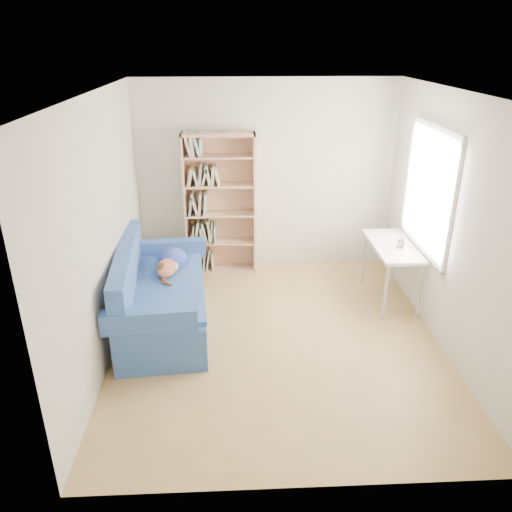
# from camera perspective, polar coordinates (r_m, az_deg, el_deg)

# --- Properties ---
(ground) EXTENTS (4.00, 4.00, 0.00)m
(ground) POSITION_cam_1_polar(r_m,az_deg,el_deg) (5.60, 2.41, -9.38)
(ground) COLOR #A6814B
(ground) RESTS_ON ground
(room_shell) EXTENTS (3.54, 4.04, 2.62)m
(room_shell) POSITION_cam_1_polar(r_m,az_deg,el_deg) (4.94, 3.85, 6.98)
(room_shell) COLOR silver
(room_shell) RESTS_ON ground
(sofa) EXTENTS (1.08, 2.01, 0.95)m
(sofa) POSITION_cam_1_polar(r_m,az_deg,el_deg) (5.78, -11.03, -4.58)
(sofa) COLOR #274B8E
(sofa) RESTS_ON ground
(bookshelf) EXTENTS (0.97, 0.30, 1.93)m
(bookshelf) POSITION_cam_1_polar(r_m,az_deg,el_deg) (6.86, -4.11, 5.24)
(bookshelf) COLOR tan
(bookshelf) RESTS_ON ground
(desk) EXTENTS (0.50, 1.09, 0.75)m
(desk) POSITION_cam_1_polar(r_m,az_deg,el_deg) (6.31, 15.34, 0.58)
(desk) COLOR silver
(desk) RESTS_ON ground
(pen_cup) EXTENTS (0.08, 0.08, 0.15)m
(pen_cup) POSITION_cam_1_polar(r_m,az_deg,el_deg) (6.19, 16.25, 1.41)
(pen_cup) COLOR white
(pen_cup) RESTS_ON desk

